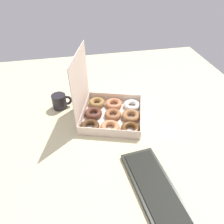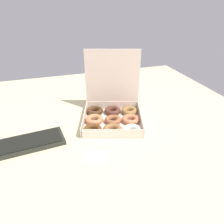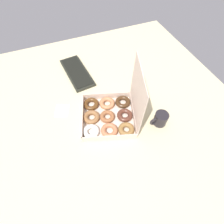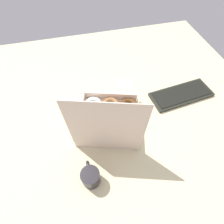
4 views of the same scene
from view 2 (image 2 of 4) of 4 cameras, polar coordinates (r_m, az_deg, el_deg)
The scene contains 5 objects.
ground_plane at distance 122.91cm, azimuth -1.71°, elevation -3.54°, with size 180.00×180.00×2.00cm, color beige.
donut_box at distance 123.50cm, azimuth 0.04°, elevation -0.69°, with size 40.36×40.88×37.40cm.
keyboard at distance 113.59cm, azimuth -22.08°, elevation -7.70°, with size 39.21×18.89×2.20cm.
coffee_mug at distance 149.78cm, azimuth 2.38°, elevation 4.97°, with size 8.16×11.60×8.55cm.
paper_napkin at distance 99.78cm, azimuth -4.36°, elevation -11.62°, with size 10.07×8.56×0.15cm, color white.
Camera 2 is at (-27.93, -100.27, 64.38)cm, focal length 35.00 mm.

